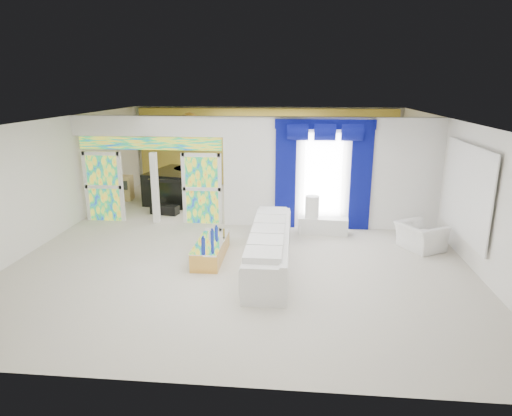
# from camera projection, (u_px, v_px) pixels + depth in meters

# --- Properties ---
(floor) EXTENTS (12.00, 12.00, 0.00)m
(floor) POSITION_uv_depth(u_px,v_px,m) (249.00, 236.00, 11.64)
(floor) COLOR #B7AF9E
(floor) RESTS_ON ground
(dividing_wall) EXTENTS (5.70, 0.18, 3.00)m
(dividing_wall) POSITION_uv_depth(u_px,v_px,m) (332.00, 174.00, 12.00)
(dividing_wall) COLOR white
(dividing_wall) RESTS_ON ground
(dividing_header) EXTENTS (4.30, 0.18, 0.55)m
(dividing_header) POSITION_uv_depth(u_px,v_px,m) (148.00, 126.00, 12.13)
(dividing_header) COLOR white
(dividing_header) RESTS_ON dividing_wall
(stained_panel_left) EXTENTS (0.95, 0.04, 2.00)m
(stained_panel_left) POSITION_uv_depth(u_px,v_px,m) (104.00, 187.00, 12.73)
(stained_panel_left) COLOR #994C3F
(stained_panel_left) RESTS_ON ground
(stained_panel_right) EXTENTS (0.95, 0.04, 2.00)m
(stained_panel_right) POSITION_uv_depth(u_px,v_px,m) (202.00, 189.00, 12.47)
(stained_panel_right) COLOR #994C3F
(stained_panel_right) RESTS_ON ground
(stained_transom) EXTENTS (4.00, 0.05, 0.35)m
(stained_transom) POSITION_uv_depth(u_px,v_px,m) (150.00, 143.00, 12.26)
(stained_transom) COLOR #994C3F
(stained_transom) RESTS_ON dividing_header
(window_pane) EXTENTS (1.00, 0.02, 2.30)m
(window_pane) POSITION_uv_depth(u_px,v_px,m) (323.00, 176.00, 11.94)
(window_pane) COLOR white
(window_pane) RESTS_ON dividing_wall
(blue_drape_left) EXTENTS (0.55, 0.10, 2.80)m
(blue_drape_left) POSITION_uv_depth(u_px,v_px,m) (285.00, 177.00, 12.02)
(blue_drape_left) COLOR #030649
(blue_drape_left) RESTS_ON ground
(blue_drape_right) EXTENTS (0.55, 0.10, 2.80)m
(blue_drape_right) POSITION_uv_depth(u_px,v_px,m) (361.00, 179.00, 11.84)
(blue_drape_right) COLOR #030649
(blue_drape_right) RESTS_ON ground
(blue_pelmet) EXTENTS (2.60, 0.12, 0.25)m
(blue_pelmet) POSITION_uv_depth(u_px,v_px,m) (325.00, 124.00, 11.55)
(blue_pelmet) COLOR #030649
(blue_pelmet) RESTS_ON dividing_wall
(wall_mirror) EXTENTS (0.04, 2.70, 1.90)m
(wall_mirror) POSITION_uv_depth(u_px,v_px,m) (467.00, 191.00, 9.82)
(wall_mirror) COLOR white
(wall_mirror) RESTS_ON ground
(gold_curtains) EXTENTS (9.70, 0.12, 2.90)m
(gold_curtains) POSITION_uv_depth(u_px,v_px,m) (266.00, 148.00, 16.90)
(gold_curtains) COLOR #B3862B
(gold_curtains) RESTS_ON ground
(white_sofa) EXTENTS (0.87, 3.87, 0.74)m
(white_sofa) POSITION_uv_depth(u_px,v_px,m) (269.00, 249.00, 9.68)
(white_sofa) COLOR white
(white_sofa) RESTS_ON ground
(coffee_table) EXTENTS (0.61, 1.79, 0.40)m
(coffee_table) POSITION_uv_depth(u_px,v_px,m) (211.00, 250.00, 10.13)
(coffee_table) COLOR gold
(coffee_table) RESTS_ON ground
(console_table) EXTENTS (1.32, 0.49, 0.43)m
(console_table) POSITION_uv_depth(u_px,v_px,m) (323.00, 226.00, 11.80)
(console_table) COLOR silver
(console_table) RESTS_ON ground
(table_lamp) EXTENTS (0.36, 0.36, 0.58)m
(table_lamp) POSITION_uv_depth(u_px,v_px,m) (312.00, 207.00, 11.69)
(table_lamp) COLOR silver
(table_lamp) RESTS_ON console_table
(armchair) EXTENTS (1.23, 1.27, 0.64)m
(armchair) POSITION_uv_depth(u_px,v_px,m) (420.00, 236.00, 10.65)
(armchair) COLOR white
(armchair) RESTS_ON ground
(grand_piano) EXTENTS (1.97, 2.35, 1.04)m
(grand_piano) POSITION_uv_depth(u_px,v_px,m) (178.00, 186.00, 15.01)
(grand_piano) COLOR black
(grand_piano) RESTS_ON ground
(piano_bench) EXTENTS (0.89, 0.49, 0.28)m
(piano_bench) POSITION_uv_depth(u_px,v_px,m) (165.00, 210.00, 13.57)
(piano_bench) COLOR black
(piano_bench) RESTS_ON ground
(tv_console) EXTENTS (0.61, 0.56, 0.82)m
(tv_console) POSITION_uv_depth(u_px,v_px,m) (124.00, 188.00, 15.18)
(tv_console) COLOR #A68653
(tv_console) RESTS_ON ground
(chandelier) EXTENTS (0.60, 0.60, 0.60)m
(chandelier) POSITION_uv_depth(u_px,v_px,m) (189.00, 122.00, 14.40)
(chandelier) COLOR gold
(chandelier) RESTS_ON ceiling
(decanters) EXTENTS (0.20, 1.08, 0.27)m
(decanters) POSITION_uv_depth(u_px,v_px,m) (210.00, 237.00, 10.04)
(decanters) COLOR #162D98
(decanters) RESTS_ON coffee_table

